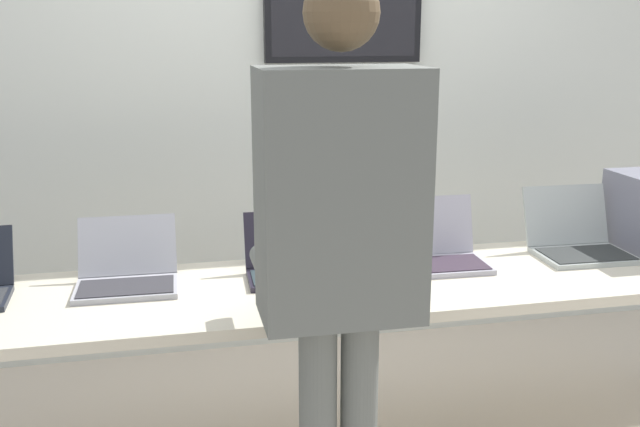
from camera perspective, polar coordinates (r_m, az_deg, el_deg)
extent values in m
cube|color=silver|center=(3.69, -1.99, 8.18)|extent=(8.00, 0.06, 2.50)
cube|color=black|center=(3.67, 1.85, 15.14)|extent=(0.78, 0.05, 0.43)
cube|color=black|center=(3.65, 1.91, 15.14)|extent=(0.72, 0.02, 0.37)
cube|color=beige|center=(2.73, 2.45, -5.76)|extent=(3.31, 0.70, 0.04)
cube|color=#ADADB6|center=(2.71, -14.96, -5.72)|extent=(0.37, 0.24, 0.02)
cube|color=#333237|center=(2.70, -14.99, -5.57)|extent=(0.34, 0.19, 0.00)
cube|color=#ADADB6|center=(2.84, -14.89, -2.43)|extent=(0.36, 0.13, 0.21)
cube|color=silver|center=(2.85, -14.89, -2.45)|extent=(0.34, 0.11, 0.18)
cube|color=#24202D|center=(2.73, -1.96, -5.07)|extent=(0.36, 0.24, 0.02)
cube|color=#263338|center=(2.72, -1.93, -4.90)|extent=(0.33, 0.18, 0.00)
cube|color=#24202D|center=(2.84, -2.40, -1.95)|extent=(0.36, 0.10, 0.21)
cube|color=#2C4E73|center=(2.84, -2.41, -1.96)|extent=(0.33, 0.08, 0.18)
cube|color=#B1AEBC|center=(2.91, 9.92, -4.04)|extent=(0.33, 0.25, 0.02)
cube|color=#342835|center=(2.90, 10.02, -3.89)|extent=(0.30, 0.20, 0.00)
cube|color=#B1AEBC|center=(3.02, 9.02, -0.88)|extent=(0.32, 0.08, 0.23)
cube|color=white|center=(3.02, 9.00, -0.89)|extent=(0.29, 0.07, 0.20)
cube|color=#AFB6B3|center=(3.18, 20.05, -3.14)|extent=(0.38, 0.27, 0.02)
cube|color=#2B2E2E|center=(3.17, 20.18, -3.00)|extent=(0.35, 0.22, 0.00)
cube|color=#AFB6B3|center=(3.29, 18.73, -0.09)|extent=(0.38, 0.11, 0.25)
cube|color=#305138|center=(3.29, 18.70, -0.09)|extent=(0.35, 0.09, 0.22)
cube|color=slate|center=(1.95, 1.59, 1.38)|extent=(0.44, 0.26, 0.69)
sphere|color=brown|center=(1.91, 1.69, 15.53)|extent=(0.20, 0.20, 0.20)
cylinder|color=slate|center=(2.28, -4.23, -4.38)|extent=(0.07, 0.32, 0.07)
cylinder|color=slate|center=(2.34, 3.80, -3.84)|extent=(0.07, 0.32, 0.07)
cube|color=white|center=(2.58, 4.15, -6.52)|extent=(0.24, 0.32, 0.00)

